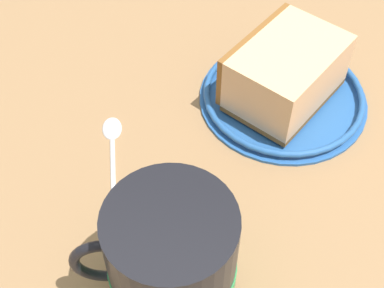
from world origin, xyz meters
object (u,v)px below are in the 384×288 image
(cake_slice, at_px, (285,72))
(teaspoon, at_px, (112,139))
(tea_mug, at_px, (171,262))
(small_plate, at_px, (283,96))

(cake_slice, relative_size, teaspoon, 1.29)
(tea_mug, bearing_deg, cake_slice, -109.22)
(teaspoon, bearing_deg, tea_mug, 119.90)
(tea_mug, xyz_separation_m, teaspoon, (0.08, -0.15, -0.05))
(cake_slice, distance_m, teaspoon, 0.19)
(cake_slice, height_order, tea_mug, tea_mug)
(small_plate, relative_size, tea_mug, 1.42)
(teaspoon, bearing_deg, small_plate, -154.33)
(small_plate, xyz_separation_m, tea_mug, (0.08, 0.23, 0.04))
(tea_mug, bearing_deg, teaspoon, -60.10)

